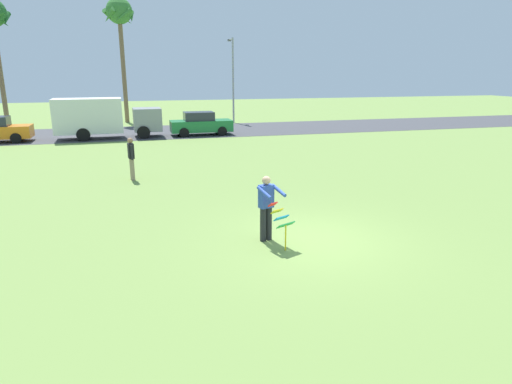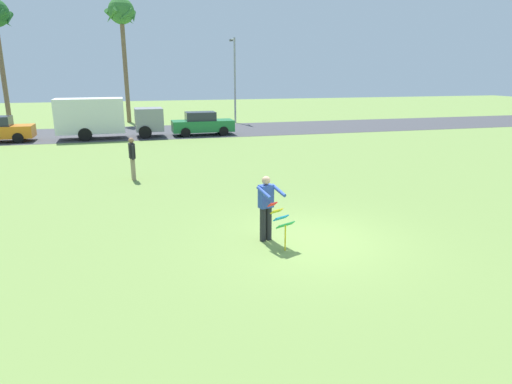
% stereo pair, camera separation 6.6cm
% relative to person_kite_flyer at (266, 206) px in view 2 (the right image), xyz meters
% --- Properties ---
extents(ground_plane, '(120.00, 120.00, 0.00)m').
position_rel_person_kite_flyer_xyz_m(ground_plane, '(1.16, -0.28, -0.95)').
color(ground_plane, olive).
extents(road_strip, '(120.00, 8.00, 0.01)m').
position_rel_person_kite_flyer_xyz_m(road_strip, '(1.16, 22.79, -0.95)').
color(road_strip, '#424247').
rests_on(road_strip, ground).
extents(person_kite_flyer, '(0.68, 0.75, 1.73)m').
position_rel_person_kite_flyer_xyz_m(person_kite_flyer, '(0.00, 0.00, 0.00)').
color(person_kite_flyer, '#26262B').
rests_on(person_kite_flyer, ground).
extents(kite_held, '(0.59, 0.72, 1.14)m').
position_rel_person_kite_flyer_xyz_m(kite_held, '(0.20, -0.62, -0.18)').
color(kite_held, red).
rests_on(kite_held, ground).
extents(parked_truck_grey_van, '(6.77, 2.29, 2.62)m').
position_rel_person_kite_flyer_xyz_m(parked_truck_grey_van, '(-5.22, 20.39, 0.46)').
color(parked_truck_grey_van, gray).
rests_on(parked_truck_grey_van, ground).
extents(parked_car_green, '(4.23, 1.89, 1.60)m').
position_rel_person_kite_flyer_xyz_m(parked_car_green, '(1.24, 20.39, -0.18)').
color(parked_car_green, '#1E7238').
rests_on(parked_car_green, ground).
extents(palm_tree_right_near, '(2.58, 2.71, 10.14)m').
position_rel_person_kite_flyer_xyz_m(palm_tree_right_near, '(-3.81, 30.08, 7.63)').
color(palm_tree_right_near, brown).
rests_on(palm_tree_right_near, ground).
extents(streetlight_pole, '(0.24, 1.65, 7.00)m').
position_rel_person_kite_flyer_xyz_m(streetlight_pole, '(5.09, 27.53, 3.05)').
color(streetlight_pole, '#9E9EA3').
rests_on(streetlight_pole, ground).
extents(person_walker_near, '(0.27, 0.56, 1.73)m').
position_rel_person_kite_flyer_xyz_m(person_walker_near, '(-3.37, 7.89, -0.02)').
color(person_walker_near, gray).
rests_on(person_walker_near, ground).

